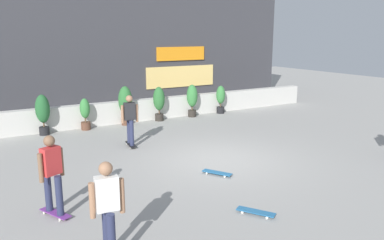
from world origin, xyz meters
The scene contains 14 objects.
ground_plane centered at (0.00, 0.00, 0.00)m, with size 48.00×48.00×0.00m, color #9E9B96.
planter_wall centered at (0.00, 6.00, 0.45)m, with size 18.00×0.40×0.90m, color beige.
building_backdrop centered at (0.01, 10.00, 3.25)m, with size 20.00×2.08×6.50m.
potted_plant_0 centered at (-3.90, 5.55, 0.86)m, with size 0.51×0.51×1.49m.
potted_plant_1 centered at (-2.38, 5.55, 0.66)m, with size 0.38×0.38×1.22m.
potted_plant_2 centered at (-0.75, 5.55, 0.93)m, with size 0.55×0.55×1.58m.
potted_plant_3 centered at (0.74, 5.55, 0.84)m, with size 0.49×0.49×1.45m.
potted_plant_4 centered at (2.36, 5.55, 0.83)m, with size 0.48×0.48×1.43m.
potted_plant_5 centered at (3.88, 5.55, 0.71)m, with size 0.41×0.41×1.29m.
skater_by_wall_right centered at (-4.87, -1.34, 0.94)m, with size 0.52×0.81×1.70m.
skater_foreground centered at (-1.71, 2.57, 0.94)m, with size 0.56×0.82×1.70m.
skater_far_right centered at (-4.41, -3.42, 0.94)m, with size 0.56×0.82×1.70m.
skateboard_near_camera centered at (-1.30, -3.35, 0.06)m, with size 0.60×0.78×0.08m.
skateboard_aside centered at (-0.72, -1.05, 0.06)m, with size 0.59×0.79×0.08m.
Camera 1 is at (-6.09, -8.98, 3.63)m, focal length 36.03 mm.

